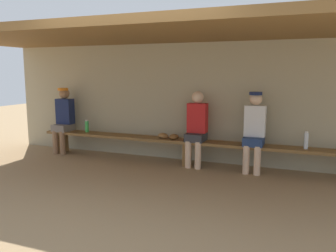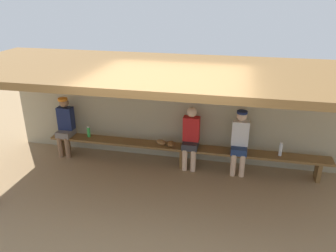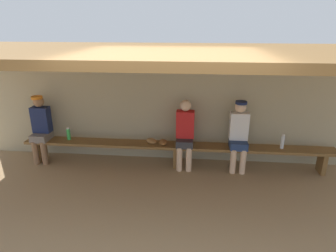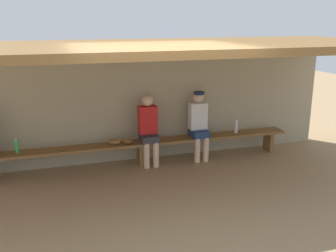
{
  "view_description": "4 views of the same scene",
  "coord_description": "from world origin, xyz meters",
  "px_view_note": "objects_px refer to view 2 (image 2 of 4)",
  "views": [
    {
      "loc": [
        1.94,
        -4.27,
        1.67
      ],
      "look_at": [
        -0.28,
        1.33,
        0.73
      ],
      "focal_mm": 37.15,
      "sensor_mm": 36.0,
      "label": 1
    },
    {
      "loc": [
        1.06,
        -4.75,
        3.56
      ],
      "look_at": [
        -0.24,
        1.22,
        1.04
      ],
      "focal_mm": 35.59,
      "sensor_mm": 36.0,
      "label": 2
    },
    {
      "loc": [
        0.35,
        -3.61,
        2.69
      ],
      "look_at": [
        -0.11,
        1.12,
        0.99
      ],
      "focal_mm": 31.09,
      "sensor_mm": 36.0,
      "label": 3
    },
    {
      "loc": [
        -1.52,
        -5.21,
        2.71
      ],
      "look_at": [
        0.4,
        1.07,
        0.86
      ],
      "focal_mm": 41.46,
      "sensor_mm": 36.0,
      "label": 4
    }
  ],
  "objects_px": {
    "water_bottle_blue": "(89,132)",
    "baseball_glove_dark_brown": "(161,142)",
    "player_in_blue": "(240,139)",
    "player_middle": "(65,124)",
    "water_bottle_orange": "(281,149)",
    "baseball_glove_worn": "(171,144)",
    "player_shirtless_tan": "(191,136)",
    "bench": "(182,149)"
  },
  "relations": [
    {
      "from": "water_bottle_blue",
      "to": "baseball_glove_dark_brown",
      "type": "bearing_deg",
      "value": -0.69
    },
    {
      "from": "water_bottle_blue",
      "to": "player_in_blue",
      "type": "bearing_deg",
      "value": -0.66
    },
    {
      "from": "player_middle",
      "to": "baseball_glove_dark_brown",
      "type": "height_order",
      "value": "player_middle"
    },
    {
      "from": "water_bottle_orange",
      "to": "player_middle",
      "type": "bearing_deg",
      "value": -179.94
    },
    {
      "from": "player_middle",
      "to": "baseball_glove_worn",
      "type": "relative_size",
      "value": 5.6
    },
    {
      "from": "player_shirtless_tan",
      "to": "baseball_glove_worn",
      "type": "height_order",
      "value": "player_shirtless_tan"
    },
    {
      "from": "player_in_blue",
      "to": "water_bottle_blue",
      "type": "height_order",
      "value": "player_in_blue"
    },
    {
      "from": "player_middle",
      "to": "bench",
      "type": "bearing_deg",
      "value": -0.08
    },
    {
      "from": "player_middle",
      "to": "water_bottle_blue",
      "type": "xyz_separation_m",
      "value": [
        0.54,
        0.04,
        -0.17
      ]
    },
    {
      "from": "water_bottle_blue",
      "to": "water_bottle_orange",
      "type": "bearing_deg",
      "value": -0.46
    },
    {
      "from": "player_shirtless_tan",
      "to": "baseball_glove_dark_brown",
      "type": "relative_size",
      "value": 5.56
    },
    {
      "from": "baseball_glove_dark_brown",
      "to": "water_bottle_orange",
      "type": "bearing_deg",
      "value": -142.55
    },
    {
      "from": "player_in_blue",
      "to": "water_bottle_orange",
      "type": "distance_m",
      "value": 0.82
    },
    {
      "from": "bench",
      "to": "player_in_blue",
      "type": "bearing_deg",
      "value": 0.17
    },
    {
      "from": "player_in_blue",
      "to": "water_bottle_blue",
      "type": "xyz_separation_m",
      "value": [
        -3.33,
        0.04,
        -0.17
      ]
    },
    {
      "from": "player_shirtless_tan",
      "to": "player_middle",
      "type": "bearing_deg",
      "value": 179.99
    },
    {
      "from": "player_in_blue",
      "to": "water_bottle_blue",
      "type": "distance_m",
      "value": 3.34
    },
    {
      "from": "water_bottle_orange",
      "to": "baseball_glove_worn",
      "type": "xyz_separation_m",
      "value": [
        -2.23,
        -0.02,
        -0.09
      ]
    },
    {
      "from": "water_bottle_orange",
      "to": "baseball_glove_dark_brown",
      "type": "relative_size",
      "value": 1.17
    },
    {
      "from": "baseball_glove_dark_brown",
      "to": "bench",
      "type": "bearing_deg",
      "value": -144.83
    },
    {
      "from": "player_shirtless_tan",
      "to": "water_bottle_blue",
      "type": "distance_m",
      "value": 2.34
    },
    {
      "from": "water_bottle_blue",
      "to": "water_bottle_orange",
      "type": "xyz_separation_m",
      "value": [
        4.15,
        -0.03,
        0.02
      ]
    },
    {
      "from": "water_bottle_blue",
      "to": "baseball_glove_dark_brown",
      "type": "xyz_separation_m",
      "value": [
        1.68,
        -0.02,
        -0.07
      ]
    },
    {
      "from": "player_in_blue",
      "to": "water_bottle_orange",
      "type": "bearing_deg",
      "value": 0.35
    },
    {
      "from": "player_shirtless_tan",
      "to": "water_bottle_orange",
      "type": "relative_size",
      "value": 4.74
    },
    {
      "from": "player_middle",
      "to": "baseball_glove_dark_brown",
      "type": "relative_size",
      "value": 5.6
    },
    {
      "from": "baseball_glove_worn",
      "to": "baseball_glove_dark_brown",
      "type": "distance_m",
      "value": 0.23
    },
    {
      "from": "player_in_blue",
      "to": "player_shirtless_tan",
      "type": "distance_m",
      "value": 1.0
    },
    {
      "from": "baseball_glove_dark_brown",
      "to": "player_in_blue",
      "type": "bearing_deg",
      "value": -142.87
    },
    {
      "from": "bench",
      "to": "water_bottle_orange",
      "type": "relative_size",
      "value": 21.29
    },
    {
      "from": "player_middle",
      "to": "baseball_glove_dark_brown",
      "type": "xyz_separation_m",
      "value": [
        2.22,
        0.02,
        -0.24
      ]
    },
    {
      "from": "baseball_glove_dark_brown",
      "to": "baseball_glove_worn",
      "type": "bearing_deg",
      "value": -151.27
    },
    {
      "from": "bench",
      "to": "player_shirtless_tan",
      "type": "height_order",
      "value": "player_shirtless_tan"
    },
    {
      "from": "player_middle",
      "to": "baseball_glove_worn",
      "type": "distance_m",
      "value": 2.46
    },
    {
      "from": "player_in_blue",
      "to": "water_bottle_blue",
      "type": "relative_size",
      "value": 5.39
    },
    {
      "from": "player_in_blue",
      "to": "player_middle",
      "type": "bearing_deg",
      "value": 180.0
    },
    {
      "from": "player_shirtless_tan",
      "to": "baseball_glove_worn",
      "type": "xyz_separation_m",
      "value": [
        -0.42,
        -0.02,
        -0.22
      ]
    },
    {
      "from": "bench",
      "to": "water_bottle_orange",
      "type": "xyz_separation_m",
      "value": [
        1.99,
        0.01,
        0.21
      ]
    },
    {
      "from": "player_in_blue",
      "to": "baseball_glove_dark_brown",
      "type": "relative_size",
      "value": 5.6
    },
    {
      "from": "bench",
      "to": "player_in_blue",
      "type": "distance_m",
      "value": 1.23
    },
    {
      "from": "player_middle",
      "to": "water_bottle_orange",
      "type": "relative_size",
      "value": 4.77
    },
    {
      "from": "player_in_blue",
      "to": "water_bottle_orange",
      "type": "xyz_separation_m",
      "value": [
        0.81,
        0.01,
        -0.15
      ]
    }
  ]
}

